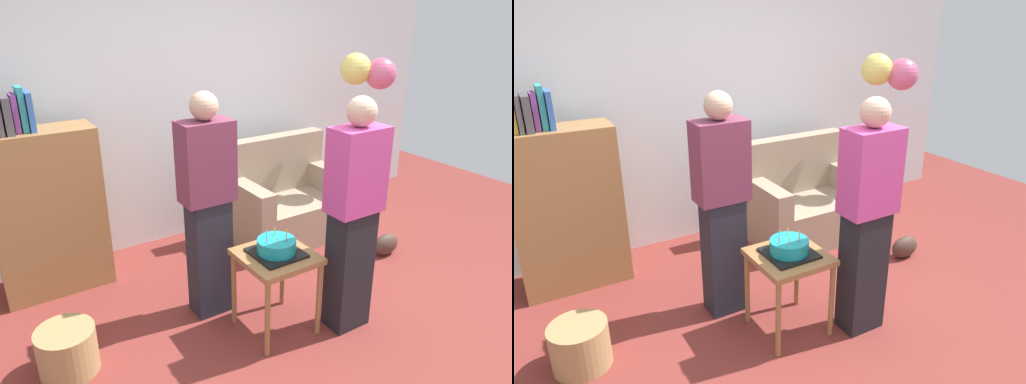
# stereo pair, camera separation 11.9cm
# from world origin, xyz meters

# --- Properties ---
(ground_plane) EXTENTS (8.00, 8.00, 0.00)m
(ground_plane) POSITION_xyz_m (0.00, 0.00, 0.00)
(ground_plane) COLOR maroon
(wall_back) EXTENTS (6.00, 0.10, 2.70)m
(wall_back) POSITION_xyz_m (0.00, 2.05, 1.35)
(wall_back) COLOR silver
(wall_back) RESTS_ON ground_plane
(couch) EXTENTS (1.10, 0.70, 0.96)m
(couch) POSITION_xyz_m (0.73, 1.43, 0.34)
(couch) COLOR gray
(couch) RESTS_ON ground_plane
(bookshelf) EXTENTS (0.80, 0.36, 1.62)m
(bookshelf) POSITION_xyz_m (-1.37, 1.65, 0.68)
(bookshelf) COLOR olive
(bookshelf) RESTS_ON ground_plane
(side_table) EXTENTS (0.48, 0.48, 0.59)m
(side_table) POSITION_xyz_m (-0.20, 0.27, 0.50)
(side_table) COLOR olive
(side_table) RESTS_ON ground_plane
(birthday_cake) EXTENTS (0.32, 0.32, 0.16)m
(birthday_cake) POSITION_xyz_m (-0.20, 0.27, 0.64)
(birthday_cake) COLOR black
(birthday_cake) RESTS_ON side_table
(person_blowing_candles) EXTENTS (0.36, 0.22, 1.63)m
(person_blowing_candles) POSITION_xyz_m (-0.47, 0.71, 0.83)
(person_blowing_candles) COLOR #23232D
(person_blowing_candles) RESTS_ON ground_plane
(person_holding_cake) EXTENTS (0.36, 0.22, 1.63)m
(person_holding_cake) POSITION_xyz_m (0.26, 0.04, 0.83)
(person_holding_cake) COLOR black
(person_holding_cake) RESTS_ON ground_plane
(wicker_basket) EXTENTS (0.36, 0.36, 0.30)m
(wicker_basket) POSITION_xyz_m (-1.52, 0.62, 0.15)
(wicker_basket) COLOR #A88451
(wicker_basket) RESTS_ON ground_plane
(handbag) EXTENTS (0.28, 0.14, 0.20)m
(handbag) POSITION_xyz_m (1.26, 0.59, 0.10)
(handbag) COLOR #473328
(handbag) RESTS_ON ground_plane
(balloon_bunch) EXTENTS (0.49, 0.43, 1.73)m
(balloon_bunch) POSITION_xyz_m (1.52, 1.25, 1.56)
(balloon_bunch) COLOR silver
(balloon_bunch) RESTS_ON ground_plane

